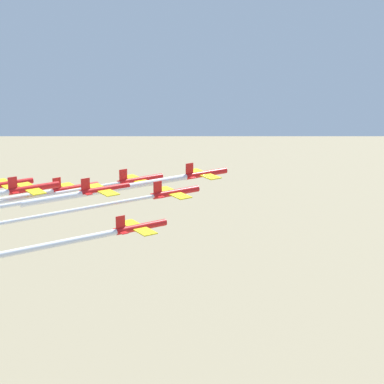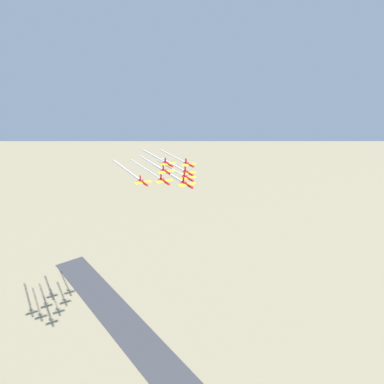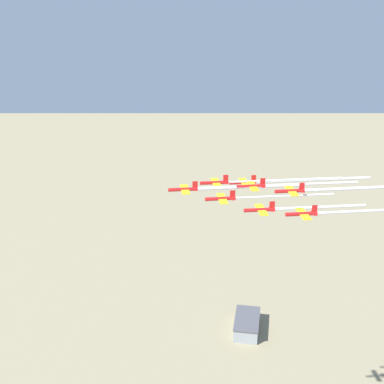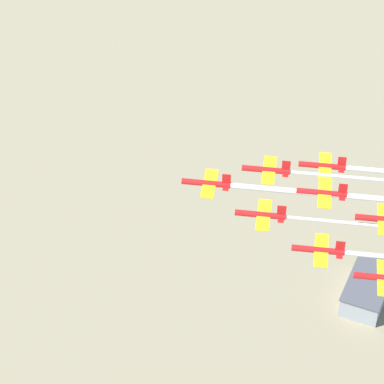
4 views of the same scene
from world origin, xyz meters
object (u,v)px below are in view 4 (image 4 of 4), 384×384
at_px(jet_0, 208,183).
at_px(jet_4, 323,193).
at_px(jet_1, 262,215).
at_px(jet_6, 383,278).
at_px(jet_2, 268,170).
at_px(jet_3, 320,250).
at_px(jet_7, 383,219).
at_px(jet_5, 324,166).
at_px(hangar, 367,290).

bearing_deg(jet_0, jet_4, -90.00).
distance_m(jet_1, jet_6, 30.15).
height_order(jet_0, jet_2, jet_0).
bearing_deg(jet_3, jet_7, -59.53).
bearing_deg(jet_1, jet_5, -29.54).
xyz_separation_m(jet_1, jet_5, (-25.59, 6.31, -2.73)).
relative_size(jet_6, jet_7, 1.00).
height_order(jet_0, jet_7, jet_7).
bearing_deg(jet_5, hangar, -15.18).
distance_m(hangar, jet_2, 194.81).
relative_size(hangar, jet_7, 2.83).
xyz_separation_m(jet_0, jet_6, (11.53, 43.73, -1.85)).
relative_size(jet_2, jet_4, 1.00).
relative_size(jet_1, jet_7, 1.00).
xyz_separation_m(jet_2, jet_6, (22.41, 33.28, -1.19)).
relative_size(hangar, jet_6, 2.83).
relative_size(jet_1, jet_4, 1.00).
height_order(hangar, jet_4, jet_4).
bearing_deg(jet_3, jet_2, 29.54).
xyz_separation_m(jet_1, jet_7, (-7.03, 25.02, 1.93)).
bearing_deg(jet_1, jet_0, 59.53).
distance_m(jet_5, jet_6, 40.42).
distance_m(hangar, jet_0, 203.06).
xyz_separation_m(jet_2, jet_3, (18.56, 18.71, -2.35)).
bearing_deg(jet_4, jet_2, 59.53).
distance_m(hangar, jet_4, 197.75).
relative_size(jet_0, jet_6, 1.00).
bearing_deg(jet_1, jet_6, -120.47).
height_order(jet_1, jet_3, jet_1).
relative_size(jet_3, jet_7, 1.00).
bearing_deg(jet_6, jet_3, 59.53).
distance_m(jet_4, jet_7, 15.08).
bearing_deg(jet_2, jet_4, -120.47).
height_order(jet_0, jet_1, jet_0).
height_order(hangar, jet_7, jet_7).
bearing_deg(jet_2, jet_1, 180.00).
bearing_deg(jet_7, jet_3, 120.47).
bearing_deg(jet_0, jet_7, -101.09).
xyz_separation_m(jet_1, jet_2, (-14.72, -4.13, 0.58)).
height_order(jet_1, jet_4, jet_4).
distance_m(hangar, jet_3, 205.23).
distance_m(hangar, jet_5, 185.29).
xyz_separation_m(jet_1, jet_3, (3.84, 14.58, -1.78)).
bearing_deg(jet_6, jet_2, 40.36).
bearing_deg(jet_0, jet_3, -120.47).
height_order(jet_2, jet_5, jet_2).
bearing_deg(jet_6, hangar, -6.33).
distance_m(jet_6, jet_7, 15.49).
distance_m(jet_3, jet_7, 15.52).
xyz_separation_m(jet_0, jet_4, (-7.03, 25.02, 0.21)).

